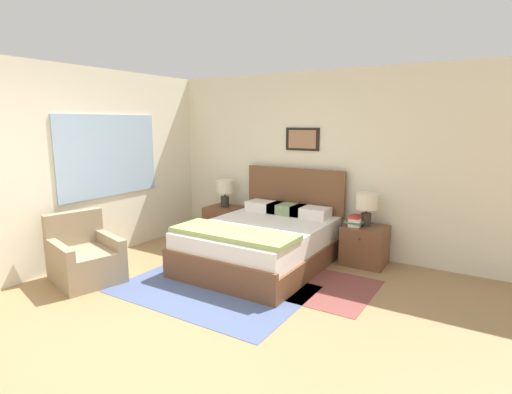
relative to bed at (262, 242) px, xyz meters
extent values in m
plane|color=#99754C|center=(0.16, -2.11, -0.32)|extent=(16.00, 16.00, 0.00)
cube|color=beige|center=(0.16, 1.06, 0.98)|extent=(6.91, 0.06, 2.60)
cube|color=black|center=(0.08, 1.02, 1.32)|extent=(0.53, 0.02, 0.33)
cube|color=#9E7051|center=(0.08, 1.00, 1.32)|extent=(0.44, 0.00, 0.27)
cube|color=beige|center=(-2.13, -0.54, 0.98)|extent=(0.06, 5.54, 2.60)
cube|color=#9EBCDB|center=(-2.09, -0.70, 1.10)|extent=(0.02, 1.64, 1.13)
cube|color=#47567F|center=(-0.06, -1.00, -0.31)|extent=(2.10, 1.46, 0.01)
cube|color=brown|center=(1.12, -0.29, -0.31)|extent=(0.89, 1.11, 0.01)
cube|color=brown|center=(0.00, -0.04, -0.18)|extent=(1.58, 2.01, 0.28)
cube|color=brown|center=(0.00, -1.01, 0.00)|extent=(1.58, 0.06, 0.08)
cube|color=white|center=(0.00, -0.04, 0.10)|extent=(1.52, 1.93, 0.28)
cube|color=brown|center=(0.00, 0.94, 0.57)|extent=(1.58, 0.06, 0.65)
cube|color=#8E9E5B|center=(0.00, -0.66, 0.27)|extent=(1.55, 0.56, 0.06)
cube|color=white|center=(-0.38, 0.71, 0.31)|extent=(0.52, 0.32, 0.14)
cube|color=white|center=(0.38, 0.71, 0.31)|extent=(0.52, 0.32, 0.14)
cube|color=gray|center=(0.00, 0.71, 0.31)|extent=(0.52, 0.32, 0.14)
cube|color=#998466|center=(-1.50, -1.59, -0.13)|extent=(0.94, 0.86, 0.38)
cube|color=#998466|center=(-1.83, -1.50, 0.27)|extent=(0.29, 0.69, 0.42)
cube|color=#998466|center=(-1.43, -1.31, 0.14)|extent=(0.79, 0.30, 0.14)
cube|color=#998466|center=(-1.58, -1.87, 0.14)|extent=(0.79, 0.30, 0.14)
cube|color=brown|center=(-1.16, 0.74, -0.05)|extent=(0.55, 0.48, 0.52)
sphere|color=#332D28|center=(-1.16, 0.48, 0.09)|extent=(0.02, 0.02, 0.02)
cube|color=brown|center=(1.16, 0.74, -0.05)|extent=(0.55, 0.48, 0.52)
sphere|color=#332D28|center=(1.16, 0.48, 0.09)|extent=(0.02, 0.02, 0.02)
cylinder|color=#2D2823|center=(-1.16, 0.76, 0.29)|extent=(0.14, 0.14, 0.17)
cylinder|color=#2D2823|center=(-1.16, 0.76, 0.41)|extent=(0.02, 0.02, 0.06)
cylinder|color=beige|center=(-1.16, 0.76, 0.54)|extent=(0.28, 0.28, 0.21)
cylinder|color=#2D2823|center=(1.15, 0.76, 0.29)|extent=(0.14, 0.14, 0.17)
cylinder|color=#2D2823|center=(1.15, 0.76, 0.41)|extent=(0.02, 0.02, 0.06)
cylinder|color=beige|center=(1.15, 0.76, 0.54)|extent=(0.28, 0.28, 0.21)
cube|color=silver|center=(1.04, 0.69, 0.23)|extent=(0.17, 0.26, 0.04)
cube|color=#4C7551|center=(1.04, 0.69, 0.27)|extent=(0.24, 0.28, 0.03)
cube|color=silver|center=(1.04, 0.69, 0.30)|extent=(0.19, 0.30, 0.04)
cube|color=#B7332D|center=(1.04, 0.69, 0.33)|extent=(0.19, 0.24, 0.03)
camera|label=1|loc=(2.62, -4.38, 1.56)|focal=28.00mm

